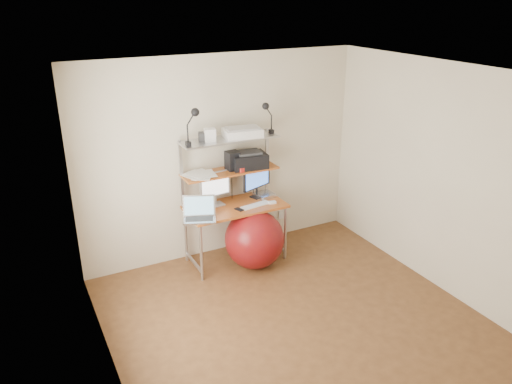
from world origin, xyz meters
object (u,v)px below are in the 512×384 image
monitor_black (257,179)px  laptop (199,214)px  monitor_silver (215,186)px  printer (248,160)px  exercise_ball (254,239)px

monitor_black → laptop: monitor_black is taller
monitor_silver → laptop: (-0.32, -0.27, -0.18)m
monitor_silver → monitor_black: monitor_black is taller
printer → exercise_ball: (-0.11, -0.37, -0.88)m
printer → laptop: bearing=-154.2°
monitor_silver → laptop: 0.45m
monitor_silver → monitor_black: (0.57, 0.01, -0.01)m
monitor_silver → laptop: monitor_silver is taller
laptop → monitor_black: bearing=39.0°
monitor_black → laptop: (-0.88, -0.28, -0.17)m
monitor_silver → printer: bearing=-8.0°
printer → exercise_ball: 0.97m
monitor_silver → monitor_black: 0.57m
monitor_silver → exercise_ball: size_ratio=0.62×
monitor_black → exercise_ball: size_ratio=0.63×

